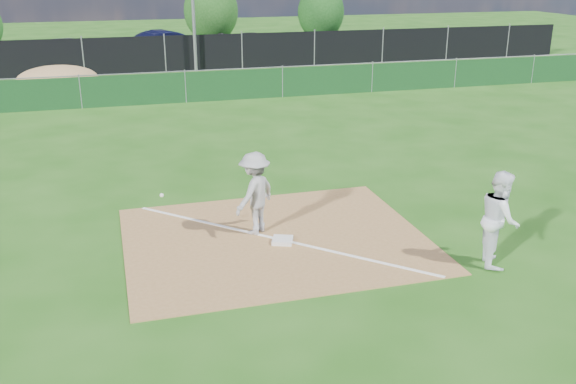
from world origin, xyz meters
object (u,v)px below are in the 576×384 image
at_px(first_base, 282,240).
at_px(car_mid, 170,45).
at_px(play_at_first, 255,193).
at_px(car_left, 71,50).
at_px(tree_mid, 211,11).
at_px(car_right, 260,45).
at_px(runner, 500,218).
at_px(tree_right, 321,12).

height_order(first_base, car_mid, car_mid).
bearing_deg(first_base, car_mid, 88.74).
bearing_deg(first_base, play_at_first, 122.19).
height_order(car_left, tree_mid, tree_mid).
height_order(first_base, car_right, car_right).
distance_m(first_base, play_at_first, 1.12).
bearing_deg(car_right, car_mid, 89.47).
height_order(car_mid, tree_mid, tree_mid).
xyz_separation_m(car_left, car_mid, (5.39, 0.27, 0.07)).
height_order(play_at_first, car_left, play_at_first).
distance_m(play_at_first, car_mid, 25.93).
xyz_separation_m(runner, car_mid, (-3.00, 28.50, -0.07)).
height_order(runner, car_mid, runner).
height_order(first_base, tree_right, tree_right).
distance_m(runner, tree_right, 35.58).
distance_m(first_base, tree_mid, 33.24).
relative_size(car_left, tree_right, 1.14).
distance_m(car_left, car_right, 10.59).
relative_size(runner, tree_right, 0.47).
xyz_separation_m(car_mid, tree_right, (11.20, 6.11, 1.15)).
xyz_separation_m(play_at_first, car_left, (-4.39, 25.64, -0.12)).
bearing_deg(car_left, first_base, 173.97).
bearing_deg(runner, car_left, 40.36).
xyz_separation_m(car_left, tree_mid, (8.88, 6.64, 1.46)).
height_order(tree_mid, tree_right, tree_mid).
distance_m(car_mid, car_right, 5.23).
height_order(first_base, runner, runner).
xyz_separation_m(tree_mid, tree_right, (7.70, -0.26, -0.23)).
bearing_deg(tree_right, play_at_first, -110.84).
relative_size(first_base, tree_mid, 0.09).
xyz_separation_m(play_at_first, runner, (3.99, -2.59, 0.02)).
bearing_deg(car_right, play_at_first, 172.38).
distance_m(first_base, car_mid, 26.57).
relative_size(car_left, car_right, 0.91).
bearing_deg(car_left, tree_right, -85.32).
relative_size(play_at_first, car_mid, 0.52).
relative_size(runner, car_mid, 0.36).
bearing_deg(first_base, tree_right, 70.16).
relative_size(tree_mid, tree_right, 1.12).
distance_m(play_at_first, tree_right, 34.28).
relative_size(car_mid, tree_right, 1.29).
height_order(play_at_first, tree_mid, tree_mid).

